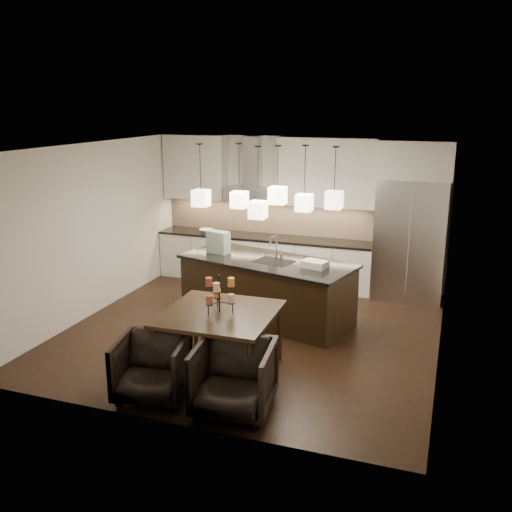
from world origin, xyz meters
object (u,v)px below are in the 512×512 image
(dining_table, at_px, (220,343))
(armchair_left, at_px, (152,368))
(island_body, at_px, (267,291))
(armchair_right, at_px, (234,378))
(refrigerator, at_px, (410,240))

(dining_table, distance_m, armchair_left, 1.00)
(island_body, relative_size, armchair_right, 3.02)
(refrigerator, bearing_deg, armchair_right, -107.85)
(island_body, relative_size, dining_table, 1.93)
(dining_table, bearing_deg, island_body, 89.67)
(island_body, bearing_deg, armchair_right, -64.69)
(island_body, relative_size, armchair_left, 3.24)
(armchair_left, bearing_deg, dining_table, 46.87)
(refrigerator, relative_size, island_body, 0.80)
(armchair_left, relative_size, armchair_right, 0.93)
(armchair_left, xyz_separation_m, armchair_right, (1.03, 0.03, 0.03))
(refrigerator, relative_size, armchair_left, 2.59)
(dining_table, bearing_deg, refrigerator, 60.80)
(dining_table, xyz_separation_m, armchair_left, (-0.51, -0.85, -0.04))
(refrigerator, distance_m, island_body, 2.79)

